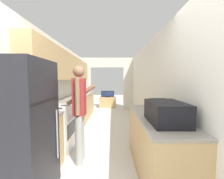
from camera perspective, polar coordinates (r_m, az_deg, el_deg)
The scene contains 13 objects.
wall_left at distance 3.89m, azimuth -21.09°, elevation 4.53°, with size 0.38×7.96×2.50m.
wall_right at distance 3.32m, azimuth 18.16°, elevation -0.02°, with size 0.06×7.96×2.50m.
wall_far_with_doorway at distance 6.56m, azimuth -1.88°, elevation 3.79°, with size 2.86×0.06×2.50m.
counter_left at distance 4.73m, azimuth -14.23°, elevation -8.35°, with size 0.62×4.39×0.92m.
counter_right at distance 2.45m, azimuth 17.80°, elevation -20.61°, with size 0.62×1.76×0.92m.
refrigerator at distance 2.07m, azimuth -33.73°, elevation -13.99°, with size 0.71×0.70×1.72m.
range_oven at distance 3.16m, azimuth -22.04°, elevation -14.82°, with size 0.66×0.73×1.06m.
person at distance 2.51m, azimuth -13.18°, elevation -8.63°, with size 0.55×0.38×1.72m.
suitcase at distance 1.92m, azimuth 21.61°, elevation -8.78°, with size 0.42×0.63×0.28m.
book_stack at distance 2.38m, azimuth 17.18°, elevation -8.37°, with size 0.26×0.33×0.10m.
tv_cabinet at distance 7.29m, azimuth -1.62°, elevation -5.29°, with size 0.86×0.42×0.55m.
television at distance 7.19m, azimuth -1.64°, elevation -1.90°, with size 0.68×0.16×0.33m.
knife at distance 3.57m, azimuth -17.42°, elevation -4.87°, with size 0.04×0.35×0.02m.
Camera 1 is at (0.24, -0.97, 1.49)m, focal length 22.00 mm.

